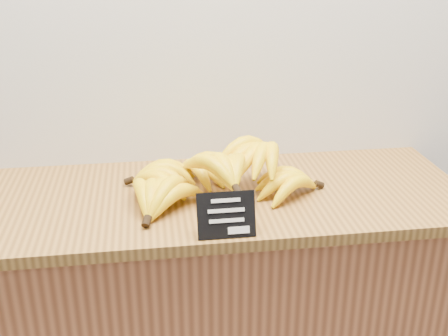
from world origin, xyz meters
The scene contains 4 objects.
counter centered at (-0.08, 2.75, 0.45)m, with size 1.38×0.50×0.90m, color #A85E36.
counter_top centered at (-0.08, 2.75, 0.92)m, with size 1.33×0.54×0.03m, color olive.
chalkboard_sign centered at (-0.11, 2.52, 0.98)m, with size 0.13×0.01×0.11m, color black.
banana_pile centered at (-0.10, 2.75, 0.98)m, with size 0.59×0.38×0.12m.
Camera 1 is at (-0.27, 1.39, 1.58)m, focal length 45.00 mm.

